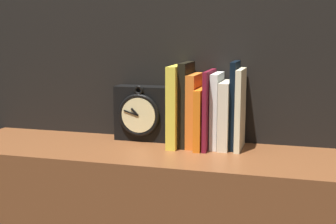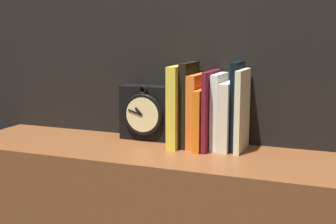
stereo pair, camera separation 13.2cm
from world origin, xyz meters
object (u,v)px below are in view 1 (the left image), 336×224
(book_slot7_black, at_px, (234,105))
(book_slot3_orange, at_px, (202,118))
(book_slot1_black, at_px, (186,104))
(book_slot4_maroon, at_px, (209,109))
(book_slot2_orange, at_px, (194,110))
(book_slot8_cream, at_px, (240,109))
(book_slot0_yellow, at_px, (177,106))
(book_slot6_cream, at_px, (226,115))
(book_slot5_white, at_px, (217,110))
(clock, at_px, (142,113))

(book_slot7_black, bearing_deg, book_slot3_orange, -167.53)
(book_slot1_black, relative_size, book_slot3_orange, 1.41)
(book_slot4_maroon, bearing_deg, book_slot2_orange, 166.59)
(book_slot2_orange, bearing_deg, book_slot8_cream, -0.77)
(book_slot0_yellow, height_order, book_slot2_orange, book_slot0_yellow)
(book_slot0_yellow, height_order, book_slot6_cream, book_slot0_yellow)
(book_slot5_white, height_order, book_slot6_cream, book_slot5_white)
(book_slot0_yellow, height_order, book_slot7_black, book_slot7_black)
(book_slot4_maroon, relative_size, book_slot8_cream, 0.98)
(book_slot5_white, bearing_deg, clock, 174.52)
(book_slot0_yellow, xyz_separation_m, book_slot2_orange, (0.05, 0.01, -0.01))
(book_slot5_white, bearing_deg, book_slot8_cream, -4.36)
(book_slot5_white, xyz_separation_m, book_slot7_black, (0.05, 0.00, 0.02))
(book_slot4_maroon, relative_size, book_slot7_black, 0.90)
(book_slot3_orange, bearing_deg, book_slot0_yellow, 178.30)
(clock, height_order, book_slot6_cream, book_slot6_cream)
(book_slot7_black, bearing_deg, book_slot0_yellow, -173.91)
(book_slot2_orange, bearing_deg, clock, 171.28)
(book_slot4_maroon, distance_m, book_slot5_white, 0.03)
(book_slot0_yellow, xyz_separation_m, book_slot6_cream, (0.15, 0.01, -0.02))
(book_slot5_white, xyz_separation_m, book_slot8_cream, (0.07, -0.01, 0.01))
(book_slot2_orange, relative_size, book_slot7_black, 0.85)
(clock, height_order, book_slot4_maroon, book_slot4_maroon)
(book_slot5_white, distance_m, book_slot8_cream, 0.07)
(book_slot2_orange, distance_m, book_slot4_maroon, 0.05)
(clock, xyz_separation_m, book_slot0_yellow, (0.12, -0.04, 0.03))
(book_slot0_yellow, relative_size, book_slot1_black, 0.97)
(book_slot4_maroon, relative_size, book_slot6_cream, 1.16)
(clock, bearing_deg, book_slot1_black, -9.85)
(book_slot8_cream, bearing_deg, book_slot2_orange, 179.23)
(book_slot0_yellow, bearing_deg, book_slot2_orange, 11.62)
(book_slot0_yellow, relative_size, book_slot8_cream, 1.03)
(book_slot4_maroon, height_order, book_slot5_white, book_slot4_maroon)
(book_slot3_orange, relative_size, book_slot5_white, 0.80)
(book_slot1_black, xyz_separation_m, book_slot2_orange, (0.02, -0.00, -0.02))
(book_slot3_orange, distance_m, book_slot5_white, 0.05)
(book_slot3_orange, xyz_separation_m, book_slot4_maroon, (0.02, 0.00, 0.03))
(book_slot7_black, height_order, book_slot8_cream, book_slot7_black)
(book_slot4_maroon, xyz_separation_m, book_slot8_cream, (0.09, 0.01, 0.00))
(book_slot2_orange, distance_m, book_slot8_cream, 0.14)
(book_slot0_yellow, xyz_separation_m, book_slot8_cream, (0.19, 0.01, -0.00))
(book_slot0_yellow, bearing_deg, book_slot5_white, 6.72)
(book_slot1_black, bearing_deg, book_slot2_orange, -1.84)
(clock, distance_m, book_slot7_black, 0.29)
(book_slot3_orange, distance_m, book_slot6_cream, 0.07)
(book_slot1_black, xyz_separation_m, book_slot6_cream, (0.12, -0.00, -0.03))
(book_slot1_black, xyz_separation_m, book_slot4_maroon, (0.07, -0.01, -0.01))
(clock, height_order, book_slot0_yellow, book_slot0_yellow)
(book_slot0_yellow, relative_size, book_slot4_maroon, 1.05)
(clock, xyz_separation_m, book_slot2_orange, (0.17, -0.03, 0.02))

